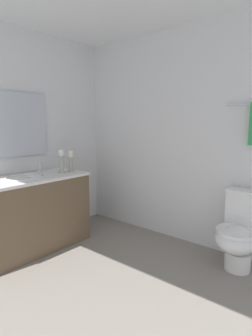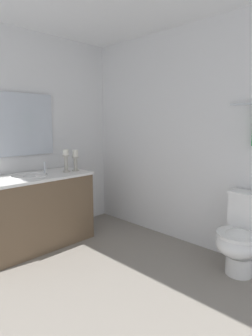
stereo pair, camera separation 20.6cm
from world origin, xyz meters
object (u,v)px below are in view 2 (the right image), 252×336
sink_basin (30,180)px  mirror (15,125)px  candle_holder_tall (75,160)px  toilet (242,236)px  vanity_cabinet (31,212)px  candle_holder_short (66,160)px

sink_basin → mirror: (-0.28, -0.00, 0.60)m
candle_holder_tall → sink_basin: bearing=-97.3°
mirror → toilet: 2.65m
vanity_cabinet → candle_holder_tall: (0.07, 0.56, 0.54)m
candle_holder_tall → vanity_cabinet: bearing=-97.3°
vanity_cabinet → sink_basin: size_ratio=3.40×
toilet → sink_basin: bearing=-150.6°
mirror → candle_holder_tall: bearing=58.0°
vanity_cabinet → candle_holder_tall: 0.79m
sink_basin → candle_holder_short: candle_holder_short is taller
candle_holder_tall → toilet: bearing=15.7°
candle_holder_tall → candle_holder_short: size_ratio=0.95×
sink_basin → toilet: sink_basin is taller
mirror → candle_holder_tall: mirror is taller
candle_holder_tall → toilet: size_ratio=0.34×
candle_holder_short → vanity_cabinet: bearing=-97.8°
candle_holder_tall → candle_holder_short: candle_holder_short is taller
candle_holder_short → toilet: 2.05m
sink_basin → candle_holder_tall: candle_holder_tall is taller
candle_holder_short → toilet: bearing=19.1°
candle_holder_short → mirror: bearing=-127.8°
candle_holder_tall → toilet: (1.84, 0.52, -0.59)m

